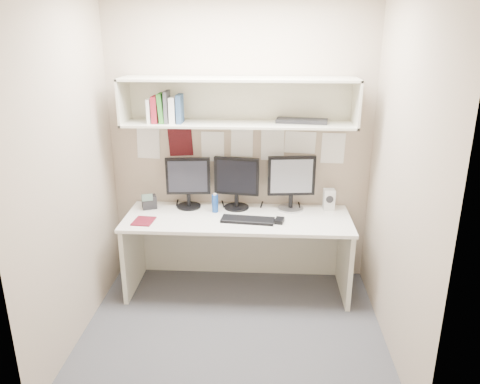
# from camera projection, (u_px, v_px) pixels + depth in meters

# --- Properties ---
(floor) EXTENTS (2.40, 2.00, 0.01)m
(floor) POSITION_uv_depth(u_px,v_px,m) (233.00, 331.00, 3.78)
(floor) COLOR #424247
(floor) RESTS_ON ground
(wall_back) EXTENTS (2.40, 0.02, 2.60)m
(wall_back) POSITION_uv_depth(u_px,v_px,m) (240.00, 145.00, 4.29)
(wall_back) COLOR tan
(wall_back) RESTS_ON ground
(wall_front) EXTENTS (2.40, 0.02, 2.60)m
(wall_front) POSITION_uv_depth(u_px,v_px,m) (218.00, 235.00, 2.41)
(wall_front) COLOR tan
(wall_front) RESTS_ON ground
(wall_left) EXTENTS (0.02, 2.00, 2.60)m
(wall_left) POSITION_uv_depth(u_px,v_px,m) (68.00, 174.00, 3.41)
(wall_left) COLOR tan
(wall_left) RESTS_ON ground
(wall_right) EXTENTS (0.02, 2.00, 2.60)m
(wall_right) POSITION_uv_depth(u_px,v_px,m) (402.00, 180.00, 3.29)
(wall_right) COLOR tan
(wall_right) RESTS_ON ground
(desk) EXTENTS (2.00, 0.70, 0.73)m
(desk) POSITION_uv_depth(u_px,v_px,m) (238.00, 253.00, 4.27)
(desk) COLOR white
(desk) RESTS_ON floor
(overhead_hutch) EXTENTS (2.00, 0.38, 0.40)m
(overhead_hutch) POSITION_uv_depth(u_px,v_px,m) (239.00, 101.00, 4.02)
(overhead_hutch) COLOR beige
(overhead_hutch) RESTS_ON wall_back
(pinned_papers) EXTENTS (1.92, 0.01, 0.48)m
(pinned_papers) POSITION_uv_depth(u_px,v_px,m) (240.00, 150.00, 4.30)
(pinned_papers) COLOR white
(pinned_papers) RESTS_ON wall_back
(monitor_left) EXTENTS (0.41, 0.22, 0.47)m
(monitor_left) POSITION_uv_depth(u_px,v_px,m) (188.00, 181.00, 4.30)
(monitor_left) COLOR black
(monitor_left) RESTS_ON desk
(monitor_center) EXTENTS (0.41, 0.23, 0.48)m
(monitor_center) POSITION_uv_depth(u_px,v_px,m) (237.00, 181.00, 4.27)
(monitor_center) COLOR black
(monitor_center) RESTS_ON desk
(monitor_right) EXTENTS (0.43, 0.24, 0.50)m
(monitor_right) POSITION_uv_depth(u_px,v_px,m) (291.00, 181.00, 4.24)
(monitor_right) COLOR #A5A5AA
(monitor_right) RESTS_ON desk
(keyboard) EXTENTS (0.47, 0.21, 0.02)m
(keyboard) POSITION_uv_depth(u_px,v_px,m) (248.00, 220.00, 4.05)
(keyboard) COLOR black
(keyboard) RESTS_ON desk
(mouse) EXTENTS (0.09, 0.13, 0.03)m
(mouse) POSITION_uv_depth(u_px,v_px,m) (279.00, 221.00, 4.02)
(mouse) COLOR black
(mouse) RESTS_ON desk
(speaker) EXTENTS (0.10, 0.11, 0.19)m
(speaker) POSITION_uv_depth(u_px,v_px,m) (329.00, 199.00, 4.28)
(speaker) COLOR silver
(speaker) RESTS_ON desk
(blue_bottle) EXTENTS (0.06, 0.06, 0.18)m
(blue_bottle) POSITION_uv_depth(u_px,v_px,m) (215.00, 203.00, 4.23)
(blue_bottle) COLOR navy
(blue_bottle) RESTS_ON desk
(maroon_notebook) EXTENTS (0.18, 0.22, 0.01)m
(maroon_notebook) POSITION_uv_depth(u_px,v_px,m) (144.00, 221.00, 4.04)
(maroon_notebook) COLOR #5C0F1C
(maroon_notebook) RESTS_ON desk
(desk_phone) EXTENTS (0.16, 0.15, 0.16)m
(desk_phone) POSITION_uv_depth(u_px,v_px,m) (149.00, 202.00, 4.33)
(desk_phone) COLOR black
(desk_phone) RESTS_ON desk
(book_stack) EXTENTS (0.29, 0.17, 0.27)m
(book_stack) POSITION_uv_depth(u_px,v_px,m) (166.00, 109.00, 4.00)
(book_stack) COLOR white
(book_stack) RESTS_ON overhead_hutch
(hutch_tray) EXTENTS (0.46, 0.22, 0.03)m
(hutch_tray) POSITION_uv_depth(u_px,v_px,m) (302.00, 121.00, 4.03)
(hutch_tray) COLOR black
(hutch_tray) RESTS_ON overhead_hutch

